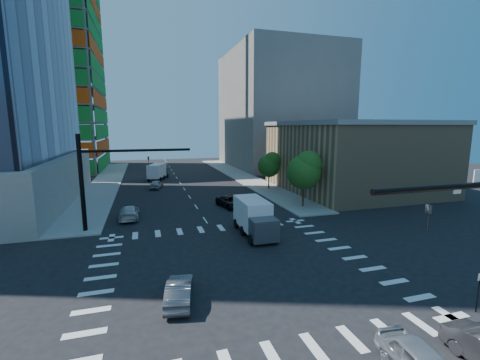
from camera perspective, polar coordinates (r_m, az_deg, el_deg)
name	(u,v)px	position (r m, az deg, el deg)	size (l,w,h in m)	color
ground	(237,267)	(23.39, -0.61, -15.21)	(160.00, 160.00, 0.00)	black
road_markings	(237,267)	(23.39, -0.61, -15.20)	(20.00, 20.00, 0.01)	silver
sidewalk_ne	(241,176)	(63.91, 0.21, 0.71)	(5.00, 60.00, 0.15)	gray
sidewalk_nw	(106,182)	(61.56, -22.66, -0.36)	(5.00, 60.00, 0.15)	gray
construction_building	(35,57)	(86.42, -32.60, 17.90)	(25.16, 34.50, 70.60)	gray
commercial_building	(352,156)	(52.67, 19.32, 4.06)	(20.50, 22.50, 10.60)	tan
bg_building_ne	(279,110)	(82.40, 7.00, 12.31)	(24.00, 30.00, 28.00)	slate
signal_mast_nw	(99,173)	(32.48, -23.83, 1.08)	(10.20, 0.40, 9.00)	black
tree_south	(305,170)	(39.34, 11.53, 1.83)	(4.16, 4.16, 6.82)	#382316
tree_north	(270,164)	(50.34, 5.36, 2.80)	(3.54, 3.52, 5.78)	#382316
no_parking_sign	(479,288)	(21.81, 36.74, -15.10)	(0.30, 0.06, 2.20)	black
car_nb_far	(231,202)	(39.47, -1.59, -3.87)	(2.26, 4.90, 1.36)	black
car_sb_near	(129,212)	(36.52, -19.11, -5.46)	(1.96, 4.82, 1.40)	#B9B9B9
car_sb_mid	(156,184)	(53.12, -14.64, -0.72)	(1.61, 4.01, 1.37)	#A3A7AA
car_sb_cross	(179,291)	(19.34, -10.73, -18.81)	(1.38, 3.96, 1.31)	#4E4E53
box_truck_near	(255,220)	(29.30, 2.75, -7.18)	(2.63, 6.00, 3.13)	black
box_truck_far	(158,172)	(62.08, -14.30, 1.30)	(4.23, 6.09, 2.94)	black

